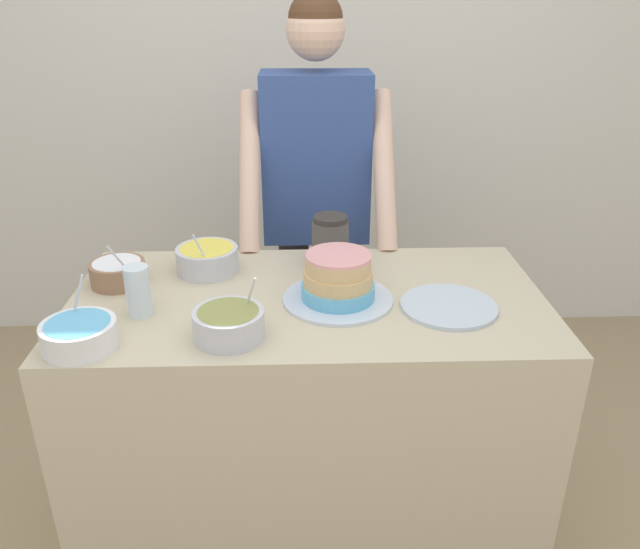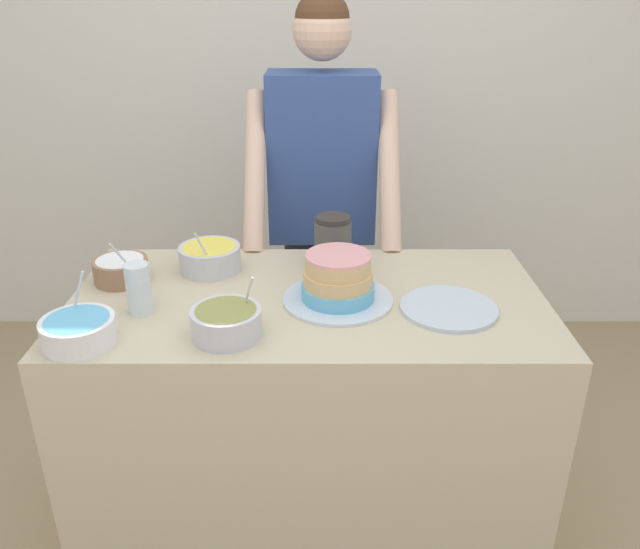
{
  "view_description": "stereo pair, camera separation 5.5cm",
  "coord_description": "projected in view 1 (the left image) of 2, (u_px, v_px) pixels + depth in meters",
  "views": [
    {
      "loc": [
        -0.02,
        -1.3,
        1.77
      ],
      "look_at": [
        0.04,
        0.33,
        1.02
      ],
      "focal_mm": 35.0,
      "sensor_mm": 36.0,
      "label": 1
    },
    {
      "loc": [
        0.04,
        -1.3,
        1.77
      ],
      "look_at": [
        0.04,
        0.33,
        1.02
      ],
      "focal_mm": 35.0,
      "sensor_mm": 36.0,
      "label": 2
    }
  ],
  "objects": [
    {
      "name": "frosting_bowl_yellow",
      "position": [
        207.0,
        259.0,
        2.02
      ],
      "size": [
        0.2,
        0.2,
        0.16
      ],
      "color": "silver",
      "rests_on": "counter"
    },
    {
      "name": "cake",
      "position": [
        338.0,
        281.0,
        1.82
      ],
      "size": [
        0.33,
        0.33,
        0.15
      ],
      "color": "silver",
      "rests_on": "counter"
    },
    {
      "name": "drinking_glass",
      "position": [
        138.0,
        291.0,
        1.74
      ],
      "size": [
        0.07,
        0.07,
        0.15
      ],
      "color": "silver",
      "rests_on": "counter"
    },
    {
      "name": "person_baker",
      "position": [
        316.0,
        184.0,
        2.45
      ],
      "size": [
        0.56,
        0.49,
        1.77
      ],
      "color": "#2D2D38",
      "rests_on": "ground_plane"
    },
    {
      "name": "counter",
      "position": [
        309.0,
        421.0,
        2.06
      ],
      "size": [
        1.42,
        0.74,
        0.93
      ],
      "color": "#C6B793",
      "rests_on": "ground_plane"
    },
    {
      "name": "ceramic_plate",
      "position": [
        449.0,
        306.0,
        1.8
      ],
      "size": [
        0.28,
        0.28,
        0.01
      ],
      "color": "silver",
      "rests_on": "counter"
    },
    {
      "name": "stoneware_jar",
      "position": [
        330.0,
        241.0,
        2.05
      ],
      "size": [
        0.12,
        0.12,
        0.17
      ],
      "color": "#4C4742",
      "rests_on": "counter"
    },
    {
      "name": "wall_back",
      "position": [
        302.0,
        91.0,
        3.11
      ],
      "size": [
        10.0,
        0.05,
        2.6
      ],
      "color": "silver",
      "rests_on": "ground_plane"
    },
    {
      "name": "frosting_bowl_blue",
      "position": [
        79.0,
        334.0,
        1.59
      ],
      "size": [
        0.19,
        0.19,
        0.17
      ],
      "color": "white",
      "rests_on": "counter"
    },
    {
      "name": "frosting_bowl_olive",
      "position": [
        229.0,
        323.0,
        1.63
      ],
      "size": [
        0.19,
        0.19,
        0.17
      ],
      "color": "silver",
      "rests_on": "counter"
    },
    {
      "name": "frosting_bowl_white",
      "position": [
        118.0,
        272.0,
        1.94
      ],
      "size": [
        0.17,
        0.17,
        0.16
      ],
      "color": "#936B4C",
      "rests_on": "counter"
    }
  ]
}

